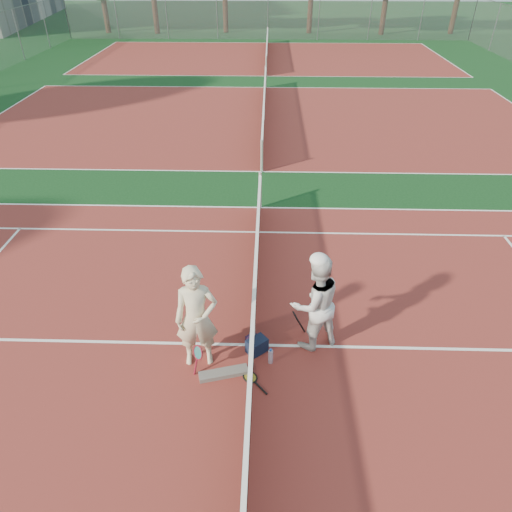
# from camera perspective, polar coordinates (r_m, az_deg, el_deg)

# --- Properties ---
(ground) EXTENTS (130.00, 130.00, 0.00)m
(ground) POSITION_cam_1_polar(r_m,az_deg,el_deg) (8.80, -0.28, -11.08)
(ground) COLOR #0D3314
(ground) RESTS_ON ground
(court_main) EXTENTS (23.77, 10.97, 0.01)m
(court_main) POSITION_cam_1_polar(r_m,az_deg,el_deg) (8.80, -0.28, -11.06)
(court_main) COLOR maroon
(court_main) RESTS_ON ground
(court_far_a) EXTENTS (23.77, 10.97, 0.01)m
(court_far_a) POSITION_cam_1_polar(r_m,az_deg,el_deg) (20.65, 1.00, 16.65)
(court_far_a) COLOR maroon
(court_far_a) RESTS_ON ground
(court_far_b) EXTENTS (23.77, 10.97, 0.01)m
(court_far_b) POSITION_cam_1_polar(r_m,az_deg,el_deg) (33.77, 1.36, 23.61)
(court_far_b) COLOR maroon
(court_far_b) RESTS_ON ground
(net_main) EXTENTS (0.10, 10.98, 1.02)m
(net_main) POSITION_cam_1_polar(r_m,az_deg,el_deg) (8.45, -0.29, -8.65)
(net_main) COLOR black
(net_main) RESTS_ON ground
(net_far_a) EXTENTS (0.10, 10.98, 1.02)m
(net_far_a) POSITION_cam_1_polar(r_m,az_deg,el_deg) (20.50, 1.02, 18.00)
(net_far_a) COLOR black
(net_far_a) RESTS_ON ground
(net_far_b) EXTENTS (0.10, 10.98, 1.02)m
(net_far_b) POSITION_cam_1_polar(r_m,az_deg,el_deg) (33.67, 1.37, 24.46)
(net_far_b) COLOR black
(net_far_b) RESTS_ON ground
(fence_back) EXTENTS (32.00, 0.06, 3.00)m
(fence_back) POSITION_cam_1_polar(r_m,az_deg,el_deg) (40.46, 1.50, 27.54)
(fence_back) COLOR slate
(fence_back) RESTS_ON ground
(player_a) EXTENTS (0.80, 0.58, 2.03)m
(player_a) POSITION_cam_1_polar(r_m,az_deg,el_deg) (7.90, -7.44, -7.69)
(player_a) COLOR beige
(player_a) RESTS_ON ground
(player_b) EXTENTS (1.18, 1.08, 1.97)m
(player_b) POSITION_cam_1_polar(r_m,az_deg,el_deg) (8.25, 7.39, -5.84)
(player_b) COLOR silver
(player_b) RESTS_ON ground
(racket_red) EXTENTS (0.32, 0.32, 0.59)m
(racket_red) POSITION_cam_1_polar(r_m,az_deg,el_deg) (8.22, -7.19, -12.68)
(racket_red) COLOR maroon
(racket_red) RESTS_ON ground
(racket_black_held) EXTENTS (0.35, 0.34, 0.56)m
(racket_black_held) POSITION_cam_1_polar(r_m,az_deg,el_deg) (8.86, 4.98, -8.37)
(racket_black_held) COLOR black
(racket_black_held) RESTS_ON ground
(racket_spare) EXTENTS (0.59, 0.63, 0.03)m
(racket_spare) POSITION_cam_1_polar(r_m,az_deg,el_deg) (8.26, -0.75, -14.90)
(racket_spare) COLOR black
(racket_spare) RESTS_ON ground
(sports_bag_navy) EXTENTS (0.44, 0.43, 0.29)m
(sports_bag_navy) POSITION_cam_1_polar(r_m,az_deg,el_deg) (8.59, 0.11, -11.14)
(sports_bag_navy) COLOR black
(sports_bag_navy) RESTS_ON ground
(sports_bag_purple) EXTENTS (0.37, 0.37, 0.25)m
(sports_bag_purple) POSITION_cam_1_polar(r_m,az_deg,el_deg) (8.67, -0.13, -10.81)
(sports_bag_purple) COLOR black
(sports_bag_purple) RESTS_ON ground
(net_cover_canvas) EXTENTS (0.89, 0.42, 0.09)m
(net_cover_canvas) POSITION_cam_1_polar(r_m,az_deg,el_deg) (8.29, -4.08, -14.42)
(net_cover_canvas) COLOR #5E5A55
(net_cover_canvas) RESTS_ON ground
(water_bottle) EXTENTS (0.09, 0.09, 0.30)m
(water_bottle) POSITION_cam_1_polar(r_m,az_deg,el_deg) (8.40, 1.83, -12.47)
(water_bottle) COLOR #C9DDFF
(water_bottle) RESTS_ON ground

